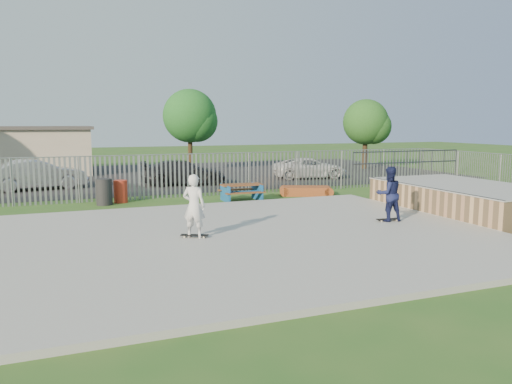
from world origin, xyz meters
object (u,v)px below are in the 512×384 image
object	(u,v)px
skater_white	(194,206)
picnic_table	(241,192)
trash_bin_grey	(104,192)
car_white	(310,168)
car_dark	(184,173)
funbox	(306,191)
car_silver	(38,174)
skater_navy	(389,194)
trash_bin_red	(121,191)
tree_mid	(190,116)
tree_right	(366,122)

from	to	relation	value
skater_white	picnic_table	bearing A→B (deg)	-83.79
trash_bin_grey	car_white	bearing A→B (deg)	24.56
picnic_table	car_dark	world-z (taller)	car_dark
car_white	picnic_table	bearing A→B (deg)	144.24
funbox	trash_bin_grey	bearing A→B (deg)	-160.39
car_dark	car_silver	bearing A→B (deg)	91.70
funbox	skater_navy	world-z (taller)	skater_navy
trash_bin_red	funbox	bearing A→B (deg)	-6.73
trash_bin_red	car_dark	xyz separation A→B (m)	(3.96, 5.05, 0.21)
car_white	trash_bin_grey	bearing A→B (deg)	124.14
funbox	tree_mid	size ratio (longest dim) A/B	0.40
funbox	car_dark	xyz separation A→B (m)	(-4.50, 6.04, 0.49)
car_silver	skater_white	world-z (taller)	skater_white
tree_right	tree_mid	bearing A→B (deg)	166.91
car_silver	skater_navy	distance (m)	18.05
trash_bin_red	trash_bin_grey	distance (m)	0.82
picnic_table	tree_mid	bearing A→B (deg)	86.61
car_silver	trash_bin_red	bearing A→B (deg)	-159.46
trash_bin_grey	skater_white	xyz separation A→B (m)	(1.85, -7.86, 0.51)
funbox	trash_bin_red	size ratio (longest dim) A/B	2.42
tree_mid	funbox	bearing A→B (deg)	-80.89
car_silver	trash_bin_grey	bearing A→B (deg)	-166.37
funbox	skater_white	distance (m)	10.34
trash_bin_red	skater_white	xyz separation A→B (m)	(1.14, -8.26, 0.58)
funbox	tree_right	distance (m)	15.34
funbox	skater_white	size ratio (longest dim) A/B	1.28
picnic_table	car_silver	distance (m)	11.19
skater_white	skater_navy	bearing A→B (deg)	-144.25
picnic_table	funbox	world-z (taller)	picnic_table
car_silver	car_dark	distance (m)	7.48
trash_bin_red	skater_navy	size ratio (longest dim) A/B	0.53
tree_mid	skater_navy	xyz separation A→B (m)	(1.54, -20.99, -2.83)
car_dark	car_white	xyz separation A→B (m)	(8.01, 0.35, -0.05)
trash_bin_red	car_white	bearing A→B (deg)	24.26
trash_bin_grey	car_white	world-z (taller)	car_white
tree_right	skater_white	bearing A→B (deg)	-134.52
picnic_table	trash_bin_grey	bearing A→B (deg)	171.00
tree_right	skater_navy	xyz separation A→B (m)	(-11.07, -18.06, -2.40)
picnic_table	trash_bin_grey	xyz separation A→B (m)	(-5.73, 1.07, 0.17)
trash_bin_grey	car_white	xyz separation A→B (m)	(12.69, 5.80, 0.10)
car_dark	trash_bin_grey	bearing A→B (deg)	146.86
tree_mid	skater_white	world-z (taller)	tree_mid
trash_bin_red	tree_mid	world-z (taller)	tree_mid
funbox	tree_right	xyz separation A→B (m)	(10.42, 10.77, 3.26)
funbox	trash_bin_red	distance (m)	8.52
tree_mid	tree_right	distance (m)	12.96
funbox	skater_navy	bearing A→B (deg)	-71.81
skater_white	trash_bin_grey	bearing A→B (deg)	-40.78
car_white	skater_navy	bearing A→B (deg)	172.63
picnic_table	skater_white	world-z (taller)	skater_white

